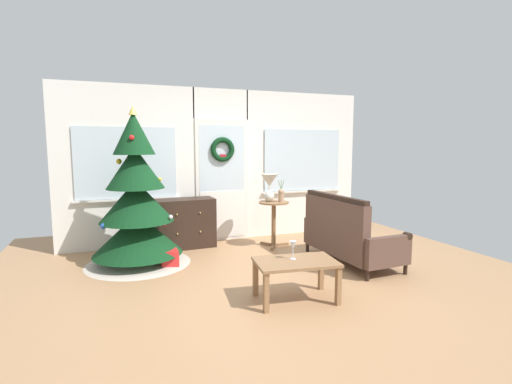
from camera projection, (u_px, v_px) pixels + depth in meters
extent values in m
plane|color=#AD7F56|center=(268.00, 278.00, 4.67)|extent=(6.76, 6.76, 0.00)
cube|color=white|center=(127.00, 168.00, 5.91)|extent=(2.15, 0.08, 2.55)
cube|color=white|center=(301.00, 164.00, 6.98)|extent=(2.15, 0.08, 2.55)
cube|color=white|center=(220.00, 104.00, 6.32)|extent=(0.94, 0.08, 0.50)
cube|color=silver|center=(222.00, 181.00, 6.44)|extent=(0.90, 0.05, 2.05)
cube|color=white|center=(223.00, 214.00, 6.49)|extent=(0.78, 0.02, 0.80)
cube|color=silver|center=(222.00, 158.00, 6.38)|extent=(0.78, 0.01, 1.10)
cube|color=silver|center=(126.00, 163.00, 5.85)|extent=(1.50, 0.01, 1.10)
cube|color=silver|center=(303.00, 160.00, 6.92)|extent=(1.50, 0.01, 1.10)
cube|color=silver|center=(128.00, 200.00, 5.91)|extent=(1.59, 0.06, 0.03)
cube|color=silver|center=(303.00, 191.00, 6.98)|extent=(1.59, 0.06, 0.03)
torus|color=black|center=(223.00, 149.00, 6.32)|extent=(0.41, 0.09, 0.41)
cube|color=red|center=(223.00, 157.00, 6.32)|extent=(0.10, 0.02, 0.10)
cylinder|color=#4C331E|center=(138.00, 256.00, 5.23)|extent=(0.10, 0.10, 0.21)
cone|color=beige|center=(139.00, 260.00, 5.24)|extent=(1.41, 1.41, 0.10)
cone|color=#0F3819|center=(138.00, 233.00, 5.19)|extent=(1.20, 1.20, 0.57)
cone|color=#0F3819|center=(136.00, 201.00, 5.13)|extent=(0.98, 0.98, 0.57)
cone|color=#0F3819|center=(135.00, 167.00, 5.08)|extent=(0.77, 0.77, 0.57)
cone|color=#0F3819|center=(134.00, 133.00, 5.02)|extent=(0.55, 0.55, 0.57)
cone|color=#E0BC4C|center=(133.00, 110.00, 4.99)|extent=(0.12, 0.12, 0.12)
sphere|color=red|center=(132.00, 137.00, 4.84)|extent=(0.07, 0.07, 0.07)
sphere|color=gold|center=(160.00, 179.00, 5.25)|extent=(0.05, 0.05, 0.05)
sphere|color=silver|center=(125.00, 167.00, 5.27)|extent=(0.05, 0.05, 0.05)
sphere|color=#264CB2|center=(103.00, 226.00, 4.85)|extent=(0.08, 0.08, 0.08)
sphere|color=red|center=(164.00, 224.00, 5.59)|extent=(0.05, 0.05, 0.05)
sphere|color=gold|center=(119.00, 161.00, 5.18)|extent=(0.08, 0.08, 0.08)
sphere|color=silver|center=(171.00, 217.00, 5.09)|extent=(0.06, 0.06, 0.06)
cube|color=black|center=(186.00, 223.00, 6.04)|extent=(0.92, 0.46, 0.78)
sphere|color=tan|center=(177.00, 214.00, 5.74)|extent=(0.03, 0.03, 0.03)
sphere|color=tan|center=(200.00, 213.00, 5.89)|extent=(0.03, 0.03, 0.03)
sphere|color=tan|center=(177.00, 234.00, 5.78)|extent=(0.03, 0.03, 0.03)
sphere|color=tan|center=(200.00, 232.00, 5.92)|extent=(0.03, 0.03, 0.03)
cylinder|color=black|center=(405.00, 269.00, 4.79)|extent=(0.05, 0.05, 0.14)
cylinder|color=black|center=(340.00, 243.00, 6.06)|extent=(0.05, 0.05, 0.14)
cylinder|color=black|center=(367.00, 275.00, 4.56)|extent=(0.05, 0.05, 0.14)
cylinder|color=black|center=(307.00, 247.00, 5.83)|extent=(0.05, 0.05, 0.14)
cube|color=brown|center=(352.00, 247.00, 5.29)|extent=(0.77, 1.36, 0.14)
cube|color=brown|center=(335.00, 222.00, 5.13)|extent=(0.18, 1.33, 0.62)
cube|color=black|center=(335.00, 197.00, 5.09)|extent=(0.13, 1.30, 0.06)
cube|color=brown|center=(389.00, 252.00, 4.63)|extent=(0.67, 0.12, 0.38)
cylinder|color=black|center=(407.00, 236.00, 4.72)|extent=(0.09, 0.09, 0.09)
cube|color=brown|center=(324.00, 228.00, 5.92)|extent=(0.67, 0.12, 0.38)
cylinder|color=black|center=(340.00, 216.00, 6.02)|extent=(0.09, 0.09, 0.09)
cylinder|color=#8E6642|center=(274.00, 202.00, 6.03)|extent=(0.48, 0.48, 0.02)
cylinder|color=#8E6642|center=(274.00, 225.00, 6.08)|extent=(0.07, 0.07, 0.71)
cube|color=#8E6642|center=(283.00, 244.00, 6.17)|extent=(0.20, 0.05, 0.04)
cube|color=#8E6642|center=(266.00, 244.00, 6.22)|extent=(0.14, 0.20, 0.04)
cube|color=#8E6642|center=(272.00, 248.00, 5.96)|extent=(0.14, 0.20, 0.04)
sphere|color=silver|center=(269.00, 196.00, 6.03)|extent=(0.16, 0.16, 0.16)
cylinder|color=silver|center=(269.00, 188.00, 6.02)|extent=(0.02, 0.02, 0.06)
cone|color=silver|center=(269.00, 180.00, 6.00)|extent=(0.28, 0.28, 0.20)
cylinder|color=tan|center=(281.00, 197.00, 6.00)|extent=(0.09, 0.09, 0.16)
sphere|color=tan|center=(281.00, 192.00, 5.99)|extent=(0.10, 0.10, 0.10)
cylinder|color=#4C7042|center=(280.00, 186.00, 5.97)|extent=(0.07, 0.01, 0.17)
cylinder|color=#4C7042|center=(281.00, 186.00, 5.98)|extent=(0.01, 0.01, 0.18)
cylinder|color=#4C7042|center=(282.00, 185.00, 5.98)|extent=(0.07, 0.01, 0.17)
cube|color=#8E6642|center=(296.00, 262.00, 3.95)|extent=(0.90, 0.62, 0.03)
cube|color=#8E6642|center=(266.00, 293.00, 3.68)|extent=(0.05, 0.05, 0.40)
cube|color=#8E6642|center=(338.00, 286.00, 3.86)|extent=(0.05, 0.05, 0.40)
cube|color=#8E6642|center=(255.00, 278.00, 4.10)|extent=(0.05, 0.05, 0.40)
cube|color=#8E6642|center=(321.00, 272.00, 4.28)|extent=(0.05, 0.05, 0.40)
cylinder|color=silver|center=(293.00, 259.00, 4.00)|extent=(0.06, 0.06, 0.01)
cylinder|color=silver|center=(293.00, 254.00, 4.00)|extent=(0.01, 0.01, 0.10)
cone|color=silver|center=(293.00, 245.00, 3.98)|extent=(0.08, 0.08, 0.09)
cube|color=red|center=(169.00, 258.00, 5.09)|extent=(0.23, 0.21, 0.23)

